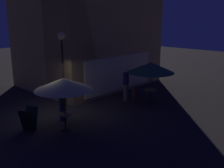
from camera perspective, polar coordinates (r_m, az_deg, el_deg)
ground_plane at (r=12.55m, az=-11.29°, el=-7.30°), size 60.00×60.00×0.00m
cafe_building at (r=16.64m, az=-5.87°, el=15.05°), size 8.25×6.57×9.61m
street_lamp_near_corner at (r=12.29m, az=-10.80°, el=6.55°), size 0.37×0.37×3.94m
menu_sandwich_board at (r=11.37m, az=-17.64°, el=-7.35°), size 0.85×0.80×0.96m
cafe_table_0 at (r=14.33m, az=8.28°, el=-2.13°), size 0.66×0.66×0.79m
cafe_table_1 at (r=11.03m, az=-10.15°, el=-7.60°), size 0.62×0.62×0.73m
patio_umbrella_0 at (r=13.99m, az=8.49°, el=3.57°), size 2.47×2.47×2.27m
patio_umbrella_1 at (r=10.57m, az=-10.51°, el=-0.01°), size 2.33×2.33×2.24m
cafe_chair_0 at (r=14.07m, az=5.08°, el=-2.33°), size 0.56×0.56×0.89m
patron_standing_0 at (r=12.01m, az=-10.69°, el=-4.23°), size 0.36×0.36×1.59m
patron_standing_1 at (r=14.58m, az=3.04°, el=-0.14°), size 0.33×0.33×1.83m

